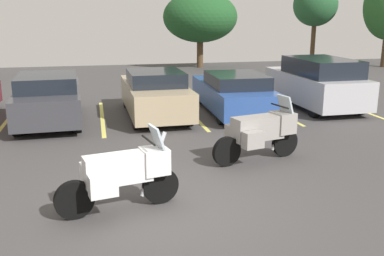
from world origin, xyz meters
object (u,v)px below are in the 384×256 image
at_px(car_tan, 155,94).
at_px(car_blue, 233,93).
at_px(car_charcoal, 49,98).
at_px(motorcycle_touring, 123,173).
at_px(car_silver, 316,83).
at_px(motorcycle_second, 261,131).

distance_m(car_tan, car_blue, 2.63).
xyz_separation_m(car_charcoal, car_blue, (5.88, 0.07, -0.07)).
height_order(car_tan, car_blue, car_tan).
bearing_deg(car_charcoal, motorcycle_touring, -75.30).
relative_size(car_blue, car_silver, 1.03).
relative_size(car_tan, car_blue, 0.94).
height_order(motorcycle_touring, car_tan, car_tan).
relative_size(motorcycle_second, car_blue, 0.46).
bearing_deg(car_silver, motorcycle_second, -128.11).
distance_m(motorcycle_touring, car_tan, 7.03).
relative_size(motorcycle_touring, car_charcoal, 0.47).
bearing_deg(car_tan, motorcycle_second, -70.86).
height_order(motorcycle_second, car_silver, car_silver).
bearing_deg(car_blue, car_silver, 4.37).
relative_size(motorcycle_touring, car_tan, 0.46).
height_order(motorcycle_second, car_blue, motorcycle_second).
relative_size(car_charcoal, car_blue, 0.94).
bearing_deg(car_blue, car_charcoal, -179.29).
relative_size(motorcycle_second, car_charcoal, 0.48).
bearing_deg(motorcycle_second, car_blue, 79.44).
distance_m(car_charcoal, car_silver, 9.02).
bearing_deg(car_blue, motorcycle_touring, -120.86).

